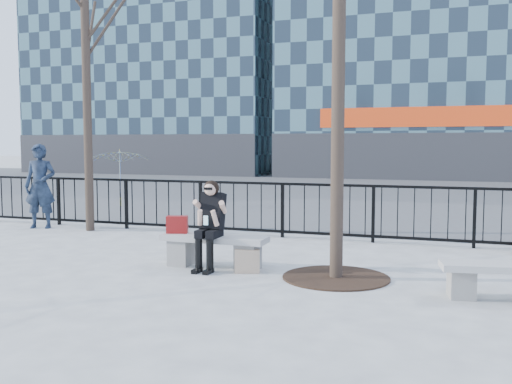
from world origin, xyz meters
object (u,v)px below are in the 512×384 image
(bench_second, at_px, (507,278))
(standing_man, at_px, (40,186))
(seated_woman, at_px, (210,225))
(bench_main, at_px, (214,248))

(bench_second, relative_size, standing_man, 0.81)
(seated_woman, xyz_separation_m, standing_man, (-5.25, 2.61, 0.27))
(bench_second, height_order, seated_woman, seated_woman)
(bench_second, distance_m, standing_man, 9.80)
(seated_woman, height_order, standing_man, standing_man)
(bench_main, relative_size, bench_second, 1.08)
(bench_second, bearing_deg, seated_woman, 163.91)
(seated_woman, relative_size, standing_man, 0.71)
(standing_man, bearing_deg, bench_main, -43.26)
(bench_main, bearing_deg, standing_man, 154.98)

